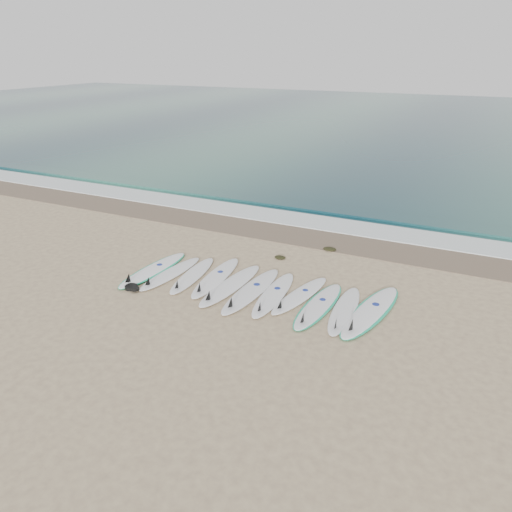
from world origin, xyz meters
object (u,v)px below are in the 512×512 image
at_px(surfboard_0, 153,270).
at_px(surfboard_10, 370,312).
at_px(leash_coil, 132,288).
at_px(surfboard_5, 250,291).

relative_size(surfboard_0, surfboard_10, 0.90).
relative_size(surfboard_0, leash_coil, 5.79).
xyz_separation_m(surfboard_5, leash_coil, (-2.69, -1.06, -0.01)).
distance_m(surfboard_5, leash_coil, 2.90).
xyz_separation_m(surfboard_0, surfboard_10, (5.72, 0.27, 0.00)).
distance_m(surfboard_0, leash_coil, 1.09).
relative_size(surfboard_5, surfboard_10, 0.94).
xyz_separation_m(surfboard_5, surfboard_10, (2.83, 0.28, -0.01)).
relative_size(surfboard_5, leash_coil, 6.04).
bearing_deg(surfboard_5, surfboard_0, -179.22).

